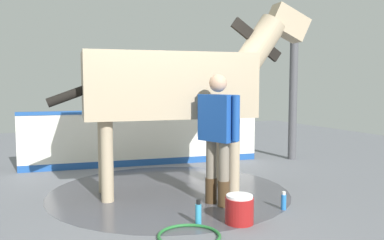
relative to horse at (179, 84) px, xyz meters
The scene contains 10 objects.
ground_plane 1.55m from the horse, 29.22° to the right, with size 16.00×16.00×0.02m, color slate.
wet_patch 1.50m from the horse, ahead, with size 3.32×3.32×0.00m, color #4C4C54.
barrier_wall 2.15m from the horse, 93.79° to the right, with size 4.33×0.69×1.03m.
roof_post_near 3.23m from the horse, 157.02° to the right, with size 0.16×0.16×2.66m, color #4C4C51.
horse is the anchor object (origin of this frame).
handler 0.99m from the horse, 102.81° to the left, with size 0.37×0.62×1.62m.
wash_bucket 2.01m from the horse, 92.92° to the left, with size 0.31×0.31×0.31m.
bottle_shampoo 1.96m from the horse, 75.55° to the left, with size 0.07×0.07×0.28m.
bottle_spray 2.07m from the horse, 121.61° to the left, with size 0.06×0.06×0.22m.
hose_coil 2.28m from the horse, 70.34° to the left, with size 0.63×0.63×0.03m, color #267233.
Camera 1 is at (1.85, 5.34, 1.52)m, focal length 38.00 mm.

